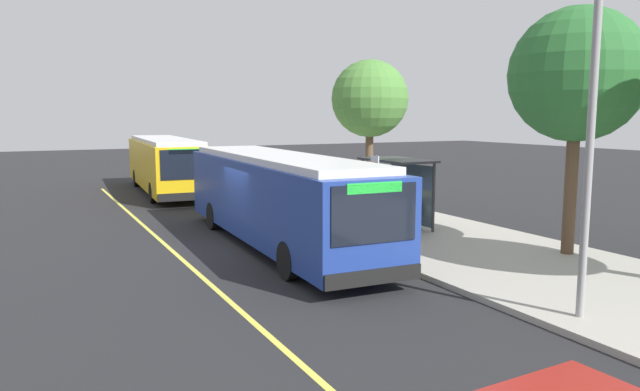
% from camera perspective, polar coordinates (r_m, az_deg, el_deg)
% --- Properties ---
extents(ground_plane, '(120.00, 120.00, 0.00)m').
position_cam_1_polar(ground_plane, '(19.13, -7.27, -4.92)').
color(ground_plane, '#232326').
extents(sidewalk_curb, '(44.00, 6.40, 0.15)m').
position_cam_1_polar(sidewalk_curb, '(21.82, 7.77, -3.16)').
color(sidewalk_curb, '#A8A399').
rests_on(sidewalk_curb, ground_plane).
extents(lane_stripe_center, '(36.00, 0.14, 0.01)m').
position_cam_1_polar(lane_stripe_center, '(18.54, -13.71, -5.48)').
color(lane_stripe_center, '#E0D64C').
rests_on(lane_stripe_center, ground_plane).
extents(transit_bus_main, '(12.37, 3.00, 2.95)m').
position_cam_1_polar(transit_bus_main, '(18.84, -4.06, -0.08)').
color(transit_bus_main, navy).
rests_on(transit_bus_main, ground_plane).
extents(transit_bus_second, '(12.06, 3.32, 2.95)m').
position_cam_1_polar(transit_bus_second, '(33.08, -14.70, 3.05)').
color(transit_bus_second, gold).
rests_on(transit_bus_second, ground_plane).
extents(bus_shelter, '(2.90, 1.60, 2.48)m').
position_cam_1_polar(bus_shelter, '(21.64, 7.50, 1.68)').
color(bus_shelter, '#333338').
rests_on(bus_shelter, sidewalk_curb).
extents(waiting_bench, '(1.60, 0.48, 0.95)m').
position_cam_1_polar(waiting_bench, '(21.80, 7.85, -1.69)').
color(waiting_bench, brown).
rests_on(waiting_bench, sidewalk_curb).
extents(route_sign_post, '(0.44, 0.08, 2.80)m').
position_cam_1_polar(route_sign_post, '(18.59, 5.30, 0.86)').
color(route_sign_post, '#333338').
rests_on(route_sign_post, sidewalk_curb).
extents(pedestrian_commuter, '(0.24, 0.40, 1.69)m').
position_cam_1_polar(pedestrian_commuter, '(20.70, 4.91, -0.79)').
color(pedestrian_commuter, '#282D47').
rests_on(pedestrian_commuter, sidewalk_curb).
extents(street_tree_near_shelter, '(3.80, 3.80, 7.07)m').
position_cam_1_polar(street_tree_near_shelter, '(18.52, 23.52, 10.55)').
color(street_tree_near_shelter, brown).
rests_on(street_tree_near_shelter, sidewalk_curb).
extents(street_tree_downstreet, '(3.53, 3.53, 6.55)m').
position_cam_1_polar(street_tree_downstreet, '(27.50, 4.83, 9.23)').
color(street_tree_downstreet, brown).
rests_on(street_tree_downstreet, sidewalk_curb).
extents(utility_pole, '(0.16, 0.16, 6.40)m').
position_cam_1_polar(utility_pole, '(12.65, 24.49, 3.32)').
color(utility_pole, gray).
rests_on(utility_pole, sidewalk_curb).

